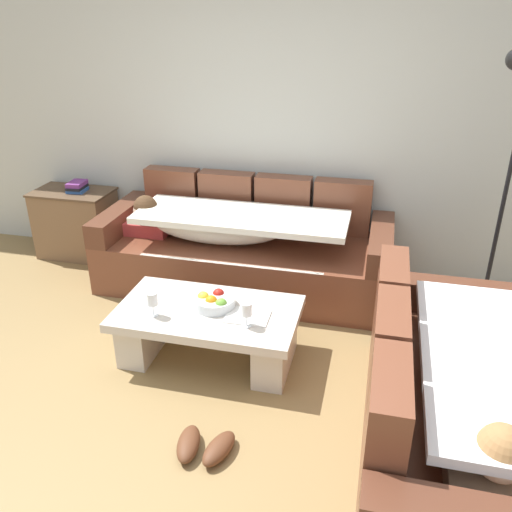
{
  "coord_description": "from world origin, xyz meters",
  "views": [
    {
      "loc": [
        0.94,
        -2.3,
        2.19
      ],
      "look_at": [
        0.12,
        1.07,
        0.55
      ],
      "focal_mm": 37.33,
      "sensor_mm": 36.0,
      "label": 1
    }
  ],
  "objects_px": {
    "coffee_table": "(208,328)",
    "book_stack_on_cabinet": "(77,187)",
    "open_magazine": "(247,316)",
    "wine_glass_near_right": "(247,310)",
    "side_cabinet": "(77,223)",
    "couch_near_window": "(455,411)",
    "pair_of_shoes": "(204,446)",
    "wine_glass_near_left": "(152,300)",
    "fruit_bowl": "(214,301)",
    "floor_lamp": "(503,173)",
    "couch_along_wall": "(240,249)"
  },
  "relations": [
    {
      "from": "couch_near_window",
      "to": "pair_of_shoes",
      "type": "height_order",
      "value": "couch_near_window"
    },
    {
      "from": "coffee_table",
      "to": "book_stack_on_cabinet",
      "type": "xyz_separation_m",
      "value": [
        -1.69,
        1.31,
        0.45
      ]
    },
    {
      "from": "couch_along_wall",
      "to": "wine_glass_near_right",
      "type": "relative_size",
      "value": 14.42
    },
    {
      "from": "coffee_table",
      "to": "floor_lamp",
      "type": "relative_size",
      "value": 0.62
    },
    {
      "from": "wine_glass_near_right",
      "to": "book_stack_on_cabinet",
      "type": "xyz_separation_m",
      "value": [
        -1.99,
        1.44,
        0.19
      ]
    },
    {
      "from": "fruit_bowl",
      "to": "open_magazine",
      "type": "relative_size",
      "value": 1.0
    },
    {
      "from": "side_cabinet",
      "to": "floor_lamp",
      "type": "bearing_deg",
      "value": -2.91
    },
    {
      "from": "book_stack_on_cabinet",
      "to": "fruit_bowl",
      "type": "bearing_deg",
      "value": -36.32
    },
    {
      "from": "couch_along_wall",
      "to": "book_stack_on_cabinet",
      "type": "distance_m",
      "value": 1.67
    },
    {
      "from": "couch_along_wall",
      "to": "coffee_table",
      "type": "relative_size",
      "value": 1.99
    },
    {
      "from": "fruit_bowl",
      "to": "side_cabinet",
      "type": "xyz_separation_m",
      "value": [
        -1.78,
        1.26,
        -0.1
      ]
    },
    {
      "from": "wine_glass_near_left",
      "to": "open_magazine",
      "type": "height_order",
      "value": "wine_glass_near_left"
    },
    {
      "from": "couch_near_window",
      "to": "wine_glass_near_left",
      "type": "height_order",
      "value": "couch_near_window"
    },
    {
      "from": "couch_near_window",
      "to": "open_magazine",
      "type": "relative_size",
      "value": 6.81
    },
    {
      "from": "fruit_bowl",
      "to": "book_stack_on_cabinet",
      "type": "bearing_deg",
      "value": 143.68
    },
    {
      "from": "pair_of_shoes",
      "to": "wine_glass_near_left",
      "type": "bearing_deg",
      "value": 129.38
    },
    {
      "from": "wine_glass_near_left",
      "to": "floor_lamp",
      "type": "relative_size",
      "value": 0.09
    },
    {
      "from": "wine_glass_near_left",
      "to": "book_stack_on_cabinet",
      "type": "height_order",
      "value": "book_stack_on_cabinet"
    },
    {
      "from": "couch_near_window",
      "to": "wine_glass_near_left",
      "type": "relative_size",
      "value": 11.49
    },
    {
      "from": "open_magazine",
      "to": "couch_near_window",
      "type": "bearing_deg",
      "value": -25.31
    },
    {
      "from": "wine_glass_near_right",
      "to": "floor_lamp",
      "type": "relative_size",
      "value": 0.09
    },
    {
      "from": "couch_along_wall",
      "to": "book_stack_on_cabinet",
      "type": "relative_size",
      "value": 11.4
    },
    {
      "from": "floor_lamp",
      "to": "pair_of_shoes",
      "type": "height_order",
      "value": "floor_lamp"
    },
    {
      "from": "couch_along_wall",
      "to": "floor_lamp",
      "type": "bearing_deg",
      "value": 1.25
    },
    {
      "from": "wine_glass_near_left",
      "to": "pair_of_shoes",
      "type": "height_order",
      "value": "wine_glass_near_left"
    },
    {
      "from": "coffee_table",
      "to": "floor_lamp",
      "type": "distance_m",
      "value": 2.34
    },
    {
      "from": "fruit_bowl",
      "to": "pair_of_shoes",
      "type": "height_order",
      "value": "fruit_bowl"
    },
    {
      "from": "book_stack_on_cabinet",
      "to": "wine_glass_near_left",
      "type": "bearing_deg",
      "value": -46.83
    },
    {
      "from": "open_magazine",
      "to": "wine_glass_near_right",
      "type": "bearing_deg",
      "value": -79.22
    },
    {
      "from": "fruit_bowl",
      "to": "wine_glass_near_right",
      "type": "bearing_deg",
      "value": -33.81
    },
    {
      "from": "couch_near_window",
      "to": "fruit_bowl",
      "type": "height_order",
      "value": "couch_near_window"
    },
    {
      "from": "wine_glass_near_left",
      "to": "floor_lamp",
      "type": "bearing_deg",
      "value": 30.4
    },
    {
      "from": "wine_glass_near_right",
      "to": "couch_near_window",
      "type": "bearing_deg",
      "value": -20.12
    },
    {
      "from": "wine_glass_near_right",
      "to": "pair_of_shoes",
      "type": "height_order",
      "value": "wine_glass_near_right"
    },
    {
      "from": "pair_of_shoes",
      "to": "open_magazine",
      "type": "bearing_deg",
      "value": 87.37
    },
    {
      "from": "floor_lamp",
      "to": "pair_of_shoes",
      "type": "bearing_deg",
      "value": -129.63
    },
    {
      "from": "couch_near_window",
      "to": "book_stack_on_cabinet",
      "type": "xyz_separation_m",
      "value": [
        -3.19,
        1.89,
        0.35
      ]
    },
    {
      "from": "floor_lamp",
      "to": "fruit_bowl",
      "type": "bearing_deg",
      "value": -149.55
    },
    {
      "from": "coffee_table",
      "to": "book_stack_on_cabinet",
      "type": "height_order",
      "value": "book_stack_on_cabinet"
    },
    {
      "from": "wine_glass_near_right",
      "to": "side_cabinet",
      "type": "xyz_separation_m",
      "value": [
        -2.05,
        1.44,
        -0.17
      ]
    },
    {
      "from": "wine_glass_near_left",
      "to": "pair_of_shoes",
      "type": "xyz_separation_m",
      "value": [
        0.56,
        -0.68,
        -0.45
      ]
    },
    {
      "from": "wine_glass_near_left",
      "to": "wine_glass_near_right",
      "type": "xyz_separation_m",
      "value": [
        0.62,
        0.02,
        0.0
      ]
    },
    {
      "from": "open_magazine",
      "to": "book_stack_on_cabinet",
      "type": "height_order",
      "value": "book_stack_on_cabinet"
    },
    {
      "from": "open_magazine",
      "to": "floor_lamp",
      "type": "relative_size",
      "value": 0.14
    },
    {
      "from": "couch_near_window",
      "to": "side_cabinet",
      "type": "xyz_separation_m",
      "value": [
        -3.25,
        1.88,
        -0.01
      ]
    },
    {
      "from": "book_stack_on_cabinet",
      "to": "couch_near_window",
      "type": "bearing_deg",
      "value": -30.55
    },
    {
      "from": "wine_glass_near_left",
      "to": "pair_of_shoes",
      "type": "bearing_deg",
      "value": -50.62
    },
    {
      "from": "coffee_table",
      "to": "open_magazine",
      "type": "bearing_deg",
      "value": -5.83
    },
    {
      "from": "wine_glass_near_right",
      "to": "coffee_table",
      "type": "bearing_deg",
      "value": 155.81
    },
    {
      "from": "fruit_bowl",
      "to": "book_stack_on_cabinet",
      "type": "distance_m",
      "value": 2.15
    }
  ]
}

